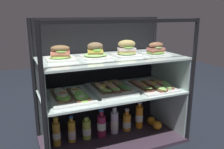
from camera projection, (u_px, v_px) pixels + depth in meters
ground_plane at (112, 141)px, 1.94m from camera, size 6.00×6.00×0.02m
case_base_deck at (112, 138)px, 1.93m from camera, size 1.12×0.56×0.03m
case_frame at (104, 74)px, 1.95m from camera, size 1.12×0.56×0.97m
riser_lower_tier at (112, 115)px, 1.88m from camera, size 1.07×0.50×0.38m
shelf_lower_glass at (112, 92)px, 1.83m from camera, size 1.08×0.51×0.01m
riser_upper_tier at (112, 75)px, 1.79m from camera, size 1.07×0.50×0.25m
shelf_upper_glass at (112, 58)px, 1.76m from camera, size 1.08×0.51×0.01m
plated_roll_sandwich_near_right_corner at (60, 55)px, 1.65m from camera, size 0.20×0.20×0.10m
plated_roll_sandwich_center at (95, 52)px, 1.73m from camera, size 0.21×0.21×0.11m
plated_roll_sandwich_mid_left at (127, 50)px, 1.79m from camera, size 0.19×0.19×0.12m
plated_roll_sandwich_near_left_corner at (156, 50)px, 1.85m from camera, size 0.17×0.17×0.10m
open_sandwich_tray_far_right at (70, 95)px, 1.67m from camera, size 0.30×0.39×0.06m
open_sandwich_tray_near_right_corner at (111, 88)px, 1.84m from camera, size 0.30×0.39×0.06m
open_sandwich_tray_center at (152, 86)px, 1.90m from camera, size 0.30×0.39×0.06m
juice_bottle_front_left_end at (56, 133)px, 1.78m from camera, size 0.06×0.06×0.23m
juice_bottle_near_post at (72, 132)px, 1.84m from camera, size 0.06×0.06×0.21m
juice_bottle_back_center at (87, 129)px, 1.88m from camera, size 0.07×0.07×0.20m
juice_bottle_front_second at (102, 125)px, 1.91m from camera, size 0.07×0.07×0.23m
juice_bottle_tucked_behind at (115, 122)px, 1.97m from camera, size 0.06×0.06×0.24m
juice_bottle_back_left at (127, 122)px, 2.02m from camera, size 0.07×0.07×0.19m
juice_bottle_front_middle at (139, 117)px, 2.06m from camera, size 0.06×0.06×0.24m
orange_fruit_beside_bottles at (157, 125)px, 2.03m from camera, size 0.08×0.08×0.08m
orange_fruit_near_left_post at (151, 121)px, 2.13m from camera, size 0.07×0.07×0.07m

